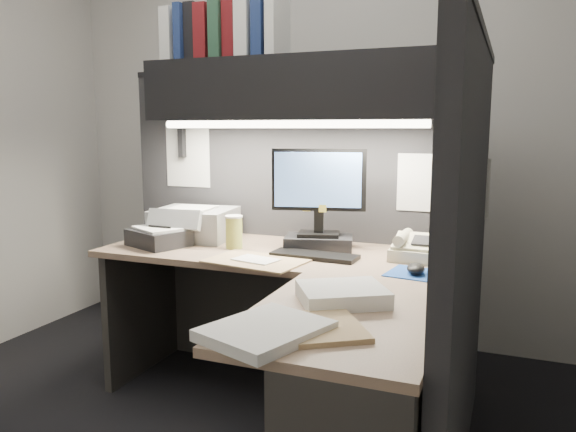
% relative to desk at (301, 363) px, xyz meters
% --- Properties ---
extents(wall_back, '(3.50, 0.04, 2.70)m').
position_rel_desk_xyz_m(wall_back, '(-0.43, 1.50, 0.91)').
color(wall_back, beige).
rests_on(wall_back, floor).
extents(partition_back, '(1.90, 0.06, 1.60)m').
position_rel_desk_xyz_m(partition_back, '(-0.40, 0.93, 0.36)').
color(partition_back, black).
rests_on(partition_back, floor).
extents(partition_right, '(0.06, 1.50, 1.60)m').
position_rel_desk_xyz_m(partition_right, '(0.55, 0.18, 0.36)').
color(partition_right, black).
rests_on(partition_right, floor).
extents(desk, '(1.70, 1.53, 0.73)m').
position_rel_desk_xyz_m(desk, '(0.00, 0.00, 0.00)').
color(desk, '#9C7C63').
rests_on(desk, floor).
extents(overhead_shelf, '(1.55, 0.34, 0.30)m').
position_rel_desk_xyz_m(overhead_shelf, '(-0.30, 0.75, 1.06)').
color(overhead_shelf, black).
rests_on(overhead_shelf, partition_back).
extents(task_light_tube, '(1.32, 0.04, 0.04)m').
position_rel_desk_xyz_m(task_light_tube, '(-0.30, 0.61, 0.89)').
color(task_light_tube, white).
rests_on(task_light_tube, overhead_shelf).
extents(monitor, '(0.44, 0.27, 0.49)m').
position_rel_desk_xyz_m(monitor, '(-0.16, 0.68, 0.48)').
color(monitor, black).
rests_on(monitor, desk).
extents(keyboard, '(0.40, 0.15, 0.02)m').
position_rel_desk_xyz_m(keyboard, '(-0.12, 0.49, 0.30)').
color(keyboard, black).
rests_on(keyboard, desk).
extents(mousepad, '(0.26, 0.24, 0.00)m').
position_rel_desk_xyz_m(mousepad, '(0.36, 0.37, 0.29)').
color(mousepad, '#1B4395').
rests_on(mousepad, desk).
extents(mouse, '(0.09, 0.12, 0.04)m').
position_rel_desk_xyz_m(mouse, '(0.36, 0.36, 0.31)').
color(mouse, black).
rests_on(mouse, mousepad).
extents(telephone, '(0.22, 0.23, 0.09)m').
position_rel_desk_xyz_m(telephone, '(0.32, 0.63, 0.33)').
color(telephone, beige).
rests_on(telephone, desk).
extents(coffee_cup, '(0.10, 0.10, 0.15)m').
position_rel_desk_xyz_m(coffee_cup, '(-0.55, 0.54, 0.36)').
color(coffee_cup, '#D5CF55').
rests_on(coffee_cup, desk).
extents(printer, '(0.43, 0.38, 0.16)m').
position_rel_desk_xyz_m(printer, '(-0.86, 0.68, 0.37)').
color(printer, '#919497').
rests_on(printer, desk).
extents(notebook_stack, '(0.34, 0.32, 0.08)m').
position_rel_desk_xyz_m(notebook_stack, '(-0.93, 0.45, 0.33)').
color(notebook_stack, black).
rests_on(notebook_stack, desk).
extents(open_folder, '(0.46, 0.33, 0.01)m').
position_rel_desk_xyz_m(open_folder, '(-0.33, 0.32, 0.29)').
color(open_folder, tan).
rests_on(open_folder, desk).
extents(paper_stack_a, '(0.36, 0.35, 0.05)m').
position_rel_desk_xyz_m(paper_stack_a, '(0.18, -0.10, 0.31)').
color(paper_stack_a, white).
rests_on(paper_stack_a, desk).
extents(paper_stack_b, '(0.36, 0.40, 0.03)m').
position_rel_desk_xyz_m(paper_stack_b, '(0.07, -0.48, 0.30)').
color(paper_stack_b, white).
rests_on(paper_stack_b, desk).
extents(manila_stack, '(0.33, 0.34, 0.02)m').
position_rel_desk_xyz_m(manila_stack, '(0.21, -0.37, 0.29)').
color(manila_stack, tan).
rests_on(manila_stack, desk).
extents(binder_row, '(0.63, 0.25, 0.31)m').
position_rel_desk_xyz_m(binder_row, '(-0.69, 0.75, 1.35)').
color(binder_row, white).
rests_on(binder_row, overhead_shelf).
extents(pinned_papers, '(1.76, 1.31, 0.51)m').
position_rel_desk_xyz_m(pinned_papers, '(-0.00, 0.56, 0.61)').
color(pinned_papers, white).
rests_on(pinned_papers, partition_back).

